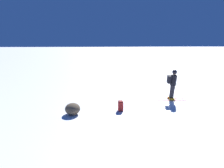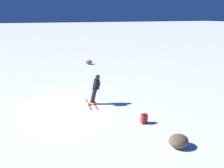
% 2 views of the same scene
% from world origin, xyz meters
% --- Properties ---
extents(ground_plane, '(300.00, 300.00, 0.00)m').
position_xyz_m(ground_plane, '(0.00, 0.00, 0.00)').
color(ground_plane, white).
extents(skier, '(1.29, 1.78, 1.87)m').
position_xyz_m(skier, '(-1.68, 0.04, 1.03)').
color(skier, red).
rests_on(skier, ground).
extents(spare_backpack, '(0.31, 0.24, 0.50)m').
position_xyz_m(spare_backpack, '(-3.24, 3.25, 0.24)').
color(spare_backpack, '#AD231E').
rests_on(spare_backpack, ground).
extents(exposed_boulder_0, '(0.83, 0.71, 0.54)m').
position_xyz_m(exposed_boulder_0, '(-3.57, 5.56, 0.27)').
color(exposed_boulder_0, brown).
rests_on(exposed_boulder_0, ground).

